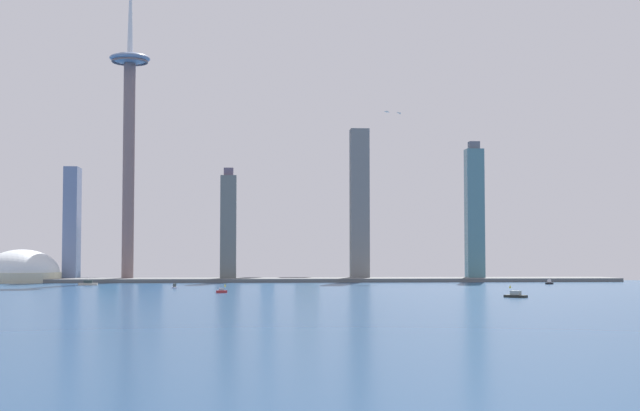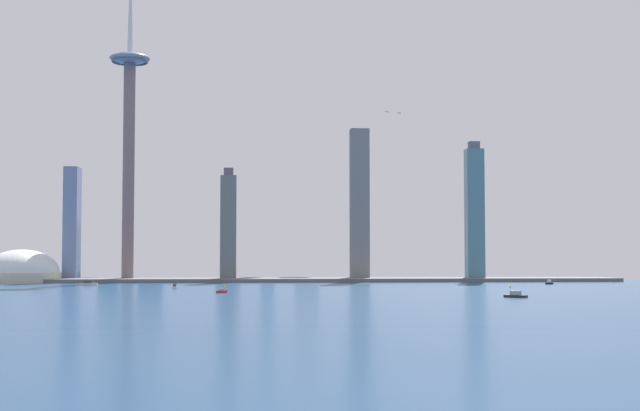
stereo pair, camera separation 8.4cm
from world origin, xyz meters
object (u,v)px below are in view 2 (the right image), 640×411
skyscraper_0 (268,228)px  boat_0 (549,283)px  stadium_dome (21,273)px  skyscraper_8 (307,245)px  skyscraper_4 (360,205)px  boat_5 (516,295)px  channel_buoy_1 (225,285)px  skyscraper_1 (109,251)px  skyscraper_5 (474,214)px  boat_3 (222,291)px  skyscraper_3 (228,258)px  skyscraper_6 (151,249)px  skyscraper_2 (228,227)px  skyscraper_7 (72,224)px  boat_4 (175,287)px  boat_2 (88,283)px  channel_buoy_0 (510,286)px  observation_tower (129,118)px  airplane (390,114)px

skyscraper_0 → boat_0: bearing=-33.6°
stadium_dome → skyscraper_8: bearing=14.9°
skyscraper_4 → boat_5: (62.72, -369.56, -81.13)m
skyscraper_8 → channel_buoy_1: bearing=-112.4°
skyscraper_1 → skyscraper_5: skyscraper_5 is taller
boat_3 → skyscraper_3: bearing=-128.6°
skyscraper_6 → boat_0: 448.77m
skyscraper_2 → skyscraper_7: (-168.47, 36.97, 4.04)m
boat_3 → boat_4: bearing=-104.8°
skyscraper_5 → skyscraper_7: skyscraper_5 is taller
skyscraper_4 → boat_2: (-269.88, -109.90, -81.10)m
boat_3 → boat_2: bearing=-92.4°
boat_0 → skyscraper_1: bearing=-20.5°
boat_0 → channel_buoy_0: boat_0 is taller
skyscraper_3 → boat_0: (315.22, -182.65, -22.42)m
skyscraper_0 → skyscraper_3: skyscraper_0 is taller
channel_buoy_1 → observation_tower: bearing=126.6°
skyscraper_3 → stadium_dome: bearing=-157.1°
skyscraper_5 → channel_buoy_1: size_ratio=57.73×
skyscraper_1 → skyscraper_7: skyscraper_7 is taller
skyscraper_1 → boat_5: skyscraper_1 is taller
skyscraper_7 → skyscraper_8: bearing=10.3°
observation_tower → boat_5: bearing=-49.4°
boat_0 → boat_4: 360.82m
boat_3 → channel_buoy_0: size_ratio=3.16×
boat_3 → boat_5: (201.37, -86.09, 0.32)m
skyscraper_0 → skyscraper_5: bearing=-18.9°
skyscraper_6 → boat_0: size_ratio=9.53×
boat_5 → stadium_dome: bearing=3.9°
skyscraper_6 → skyscraper_7: 104.25m
skyscraper_6 → skyscraper_7: bearing=-139.7°
skyscraper_2 → boat_2: bearing=-146.7°
skyscraper_5 → channel_buoy_1: 307.18m
skyscraper_2 → channel_buoy_0: (248.71, -177.01, -55.97)m
boat_5 → channel_buoy_1: bearing=-3.2°
boat_5 → airplane: airplane is taller
boat_2 → skyscraper_0: bearing=-136.0°
skyscraper_0 → skyscraper_4: (99.07, -63.76, 23.75)m
skyscraper_0 → boat_3: (-39.57, -347.24, -57.69)m
skyscraper_3 → boat_2: size_ratio=2.94×
stadium_dome → channel_buoy_0: size_ratio=30.39×
skyscraper_2 → airplane: size_ratio=4.85×
channel_buoy_1 → skyscraper_4: bearing=47.2°
stadium_dome → skyscraper_0: 273.13m
boat_5 → channel_buoy_0: 172.77m
skyscraper_1 → skyscraper_0: bearing=-0.7°
skyscraper_1 → boat_4: (96.11, -254.49, -30.86)m
skyscraper_5 → boat_3: 384.16m
observation_tower → skyscraper_0: observation_tower is taller
boat_2 → airplane: bearing=-157.9°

